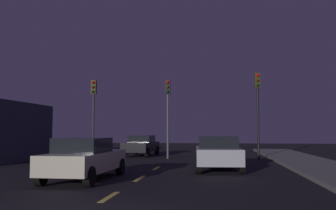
{
  "coord_description": "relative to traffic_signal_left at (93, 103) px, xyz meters",
  "views": [
    {
      "loc": [
        2.78,
        -6.89,
        1.7
      ],
      "look_at": [
        0.14,
        13.28,
        3.15
      ],
      "focal_mm": 39.65,
      "sensor_mm": 36.0,
      "label": 1
    }
  ],
  "objects": [
    {
      "name": "ground_plane",
      "position": [
        5.12,
        -9.2,
        -3.51
      ],
      "size": [
        80.0,
        80.0,
        0.0
      ],
      "primitive_type": "plane",
      "color": "black"
    },
    {
      "name": "lane_stripe_second",
      "position": [
        5.12,
        -13.6,
        -3.5
      ],
      "size": [
        0.16,
        1.6,
        0.01
      ],
      "primitive_type": "cube",
      "color": "#EACC4C",
      "rests_on": "ground_plane"
    },
    {
      "name": "lane_stripe_third",
      "position": [
        5.12,
        -9.8,
        -3.5
      ],
      "size": [
        0.16,
        1.6,
        0.01
      ],
      "primitive_type": "cube",
      "color": "#EACC4C",
      "rests_on": "ground_plane"
    },
    {
      "name": "lane_stripe_fourth",
      "position": [
        5.12,
        -6.0,
        -3.5
      ],
      "size": [
        0.16,
        1.6,
        0.01
      ],
      "primitive_type": "cube",
      "color": "#EACC4C",
      "rests_on": "ground_plane"
    },
    {
      "name": "traffic_signal_left",
      "position": [
        0.0,
        0.0,
        0.0
      ],
      "size": [
        0.32,
        0.38,
        5.01
      ],
      "color": "#2D2D30",
      "rests_on": "ground_plane"
    },
    {
      "name": "traffic_signal_center",
      "position": [
        4.86,
        -0.0,
        -0.04
      ],
      "size": [
        0.32,
        0.38,
        4.95
      ],
      "color": "#4C4C51",
      "rests_on": "ground_plane"
    },
    {
      "name": "traffic_signal_right",
      "position": [
        10.42,
        0.0,
        0.16
      ],
      "size": [
        0.32,
        0.38,
        5.27
      ],
      "color": "black",
      "rests_on": "ground_plane"
    },
    {
      "name": "car_stopped_ahead",
      "position": [
        7.93,
        -6.45,
        -2.74
      ],
      "size": [
        2.19,
        4.35,
        1.49
      ],
      "color": "silver",
      "rests_on": "ground_plane"
    },
    {
      "name": "car_adjacent_lane",
      "position": [
        3.29,
        -10.44,
        -2.75
      ],
      "size": [
        1.9,
        4.5,
        1.47
      ],
      "color": "beige",
      "rests_on": "ground_plane"
    },
    {
      "name": "car_oncoming_far",
      "position": [
        2.68,
        2.4,
        -2.77
      ],
      "size": [
        2.08,
        3.98,
        1.42
      ],
      "color": "black",
      "rests_on": "ground_plane"
    }
  ]
}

